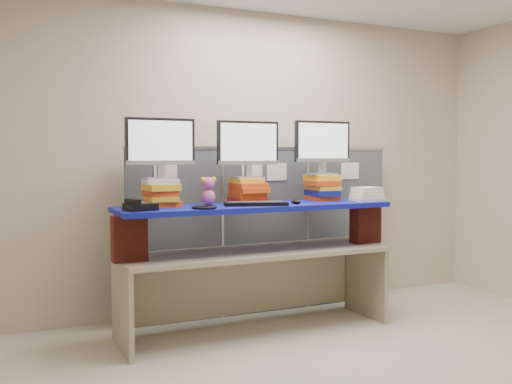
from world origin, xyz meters
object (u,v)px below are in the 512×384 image
keyboard (256,204)px  monitor_right (323,144)px  desk (256,267)px  monitor_center (248,146)px  monitor_left (160,145)px  desk_phone (139,206)px  blue_board (256,207)px

keyboard → monitor_right: bearing=32.9°
desk → monitor_center: (-0.02, 0.12, 0.99)m
monitor_right → keyboard: size_ratio=1.04×
monitor_left → desk_phone: monitor_left is taller
blue_board → keyboard: size_ratio=4.32×
monitor_left → monitor_center: size_ratio=1.00×
monitor_left → monitor_right: (1.46, 0.03, 0.01)m
monitor_left → monitor_center: bearing=-0.0°
keyboard → desk: bearing=80.5°
desk → blue_board: size_ratio=0.99×
desk → keyboard: (-0.05, -0.10, 0.53)m
keyboard → monitor_center: bearing=97.5°
blue_board → keyboard: keyboard is taller
monitor_center → desk_phone: bearing=-166.4°
blue_board → keyboard: bearing=-116.0°
desk → monitor_right: size_ratio=4.11×
monitor_left → monitor_center: 0.74m
desk → monitor_left: size_ratio=4.11×
blue_board → monitor_right: monitor_right is taller
desk → monitor_right: (0.70, 0.13, 1.01)m
keyboard → desk_phone: bearing=-162.7°
desk → blue_board: 0.49m
blue_board → monitor_left: size_ratio=4.17×
blue_board → desk_phone: size_ratio=9.49×
desk_phone → monitor_left: bearing=33.5°
desk → monitor_left: 1.25m
monitor_center → keyboard: 0.51m
desk → keyboard: size_ratio=4.26×
desk → monitor_center: monitor_center is taller
monitor_right → keyboard: 0.92m
keyboard → monitor_left: bearing=179.0°
monitor_left → desk_phone: 0.55m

